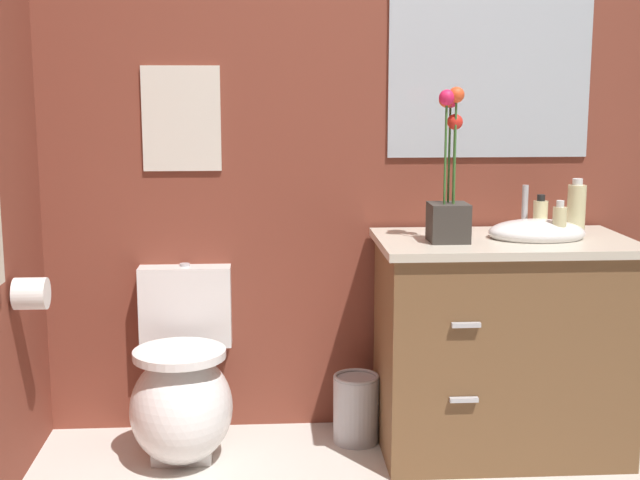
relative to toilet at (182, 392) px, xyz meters
name	(u,v)px	position (x,y,z in m)	size (l,w,h in m)	color
wall_back	(426,119)	(0.96, 0.30, 1.01)	(4.09, 0.05, 2.50)	brown
toilet	(182,392)	(0.00, 0.00, 0.00)	(0.38, 0.59, 0.69)	white
vanity_cabinet	(501,342)	(1.21, -0.03, 0.18)	(0.94, 0.56, 1.00)	brown
flower_vase	(449,193)	(0.98, -0.08, 0.76)	(0.14, 0.14, 0.55)	#38332D
soap_bottle	(576,210)	(1.48, -0.01, 0.68)	(0.07, 0.07, 0.22)	beige
lotion_bottle	(559,223)	(1.39, -0.09, 0.65)	(0.05, 0.05, 0.15)	beige
hand_wash_bottle	(540,216)	(1.37, 0.09, 0.65)	(0.06, 0.06, 0.15)	beige
trash_bin	(356,408)	(0.67, 0.08, -0.11)	(0.18, 0.18, 0.27)	#B7B7BC
wall_poster	(181,119)	(0.00, 0.27, 1.01)	(0.30, 0.01, 0.40)	silver
wall_mirror	(490,67)	(1.20, 0.27, 1.21)	(0.80, 0.01, 0.70)	#B2BCC6
toilet_paper_roll	(31,294)	(-0.48, -0.20, 0.44)	(0.11, 0.11, 0.11)	white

